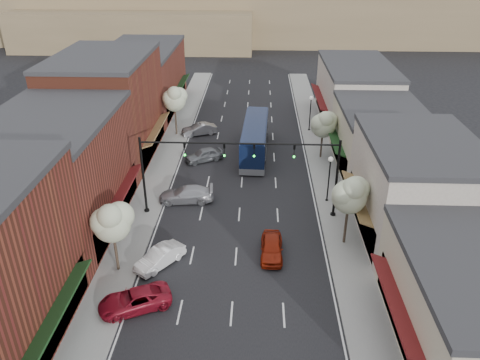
# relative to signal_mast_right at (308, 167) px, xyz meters

# --- Properties ---
(ground) EXTENTS (160.00, 160.00, 0.00)m
(ground) POSITION_rel_signal_mast_right_xyz_m (-5.62, -8.00, -4.62)
(ground) COLOR black
(ground) RESTS_ON ground
(sidewalk_left) EXTENTS (2.80, 73.00, 0.15)m
(sidewalk_left) POSITION_rel_signal_mast_right_xyz_m (-14.02, 10.50, -4.55)
(sidewalk_left) COLOR gray
(sidewalk_left) RESTS_ON ground
(sidewalk_right) EXTENTS (2.80, 73.00, 0.15)m
(sidewalk_right) POSITION_rel_signal_mast_right_xyz_m (2.78, 10.50, -4.55)
(sidewalk_right) COLOR gray
(sidewalk_right) RESTS_ON ground
(curb_left) EXTENTS (0.25, 73.00, 0.17)m
(curb_left) POSITION_rel_signal_mast_right_xyz_m (-12.62, 10.50, -4.55)
(curb_left) COLOR gray
(curb_left) RESTS_ON ground
(curb_right) EXTENTS (0.25, 73.00, 0.17)m
(curb_right) POSITION_rel_signal_mast_right_xyz_m (1.38, 10.50, -4.55)
(curb_right) COLOR gray
(curb_right) RESTS_ON ground
(bldg_left_midnear) EXTENTS (10.14, 14.10, 9.40)m
(bldg_left_midnear) POSITION_rel_signal_mast_right_xyz_m (-19.85, -2.00, 0.03)
(bldg_left_midnear) COLOR maroon
(bldg_left_midnear) RESTS_ON ground
(bldg_left_midfar) EXTENTS (10.14, 14.10, 10.90)m
(bldg_left_midfar) POSITION_rel_signal_mast_right_xyz_m (-19.86, 12.00, 0.78)
(bldg_left_midfar) COLOR brown
(bldg_left_midfar) RESTS_ON ground
(bldg_left_far) EXTENTS (10.14, 18.10, 8.40)m
(bldg_left_far) POSITION_rel_signal_mast_right_xyz_m (-19.84, 28.00, -0.46)
(bldg_left_far) COLOR maroon
(bldg_left_far) RESTS_ON ground
(bldg_right_near) EXTENTS (9.14, 12.10, 5.90)m
(bldg_right_near) POSITION_rel_signal_mast_right_xyz_m (8.07, -14.00, -1.70)
(bldg_right_near) COLOR #BBB395
(bldg_right_near) RESTS_ON ground
(bldg_right_midnear) EXTENTS (9.14, 12.10, 7.90)m
(bldg_right_midnear) POSITION_rel_signal_mast_right_xyz_m (8.10, -2.00, -0.72)
(bldg_right_midnear) COLOR beige
(bldg_right_midnear) RESTS_ON ground
(bldg_right_midfar) EXTENTS (9.14, 12.10, 6.40)m
(bldg_right_midfar) POSITION_rel_signal_mast_right_xyz_m (8.08, 10.00, -1.46)
(bldg_right_midfar) COLOR #BBB395
(bldg_right_midfar) RESTS_ON ground
(bldg_right_far) EXTENTS (9.14, 16.10, 7.40)m
(bldg_right_far) POSITION_rel_signal_mast_right_xyz_m (8.09, 24.00, -0.96)
(bldg_right_far) COLOR beige
(bldg_right_far) RESTS_ON ground
(hill_far) EXTENTS (120.00, 30.00, 12.00)m
(hill_far) POSITION_rel_signal_mast_right_xyz_m (-5.62, 82.00, 1.38)
(hill_far) COLOR #7A6647
(hill_far) RESTS_ON ground
(hill_near) EXTENTS (50.00, 20.00, 8.00)m
(hill_near) POSITION_rel_signal_mast_right_xyz_m (-30.62, 70.00, -0.62)
(hill_near) COLOR #7A6647
(hill_near) RESTS_ON ground
(signal_mast_right) EXTENTS (8.22, 0.46, 7.00)m
(signal_mast_right) POSITION_rel_signal_mast_right_xyz_m (0.00, 0.00, 0.00)
(signal_mast_right) COLOR black
(signal_mast_right) RESTS_ON ground
(signal_mast_left) EXTENTS (8.22, 0.46, 7.00)m
(signal_mast_left) POSITION_rel_signal_mast_right_xyz_m (-11.24, 0.00, 0.00)
(signal_mast_left) COLOR black
(signal_mast_left) RESTS_ON ground
(tree_right_near) EXTENTS (2.85, 2.65, 5.95)m
(tree_right_near) POSITION_rel_signal_mast_right_xyz_m (2.73, -4.05, -0.17)
(tree_right_near) COLOR #47382B
(tree_right_near) RESTS_ON ground
(tree_right_far) EXTENTS (2.85, 2.65, 5.43)m
(tree_right_far) POSITION_rel_signal_mast_right_xyz_m (2.73, 11.95, -0.63)
(tree_right_far) COLOR #47382B
(tree_right_far) RESTS_ON ground
(tree_left_near) EXTENTS (2.85, 2.65, 5.69)m
(tree_left_near) POSITION_rel_signal_mast_right_xyz_m (-13.87, -8.05, -0.40)
(tree_left_near) COLOR #47382B
(tree_left_near) RESTS_ON ground
(tree_left_far) EXTENTS (2.85, 2.65, 6.13)m
(tree_left_far) POSITION_rel_signal_mast_right_xyz_m (-13.87, 17.95, -0.02)
(tree_left_far) COLOR #47382B
(tree_left_far) RESTS_ON ground
(lamp_post_near) EXTENTS (0.44, 0.44, 4.44)m
(lamp_post_near) POSITION_rel_signal_mast_right_xyz_m (2.18, 2.50, -1.62)
(lamp_post_near) COLOR black
(lamp_post_near) RESTS_ON ground
(lamp_post_far) EXTENTS (0.44, 0.44, 4.44)m
(lamp_post_far) POSITION_rel_signal_mast_right_xyz_m (2.18, 20.00, -1.62)
(lamp_post_far) COLOR black
(lamp_post_far) RESTS_ON ground
(coach_bus) EXTENTS (3.03, 11.72, 3.55)m
(coach_bus) POSITION_rel_signal_mast_right_xyz_m (-4.44, 12.88, -2.77)
(coach_bus) COLOR #0D1735
(coach_bus) RESTS_ON ground
(red_hatchback) EXTENTS (1.73, 4.11, 1.39)m
(red_hatchback) POSITION_rel_signal_mast_right_xyz_m (-2.98, -5.73, -3.93)
(red_hatchback) COLOR maroon
(red_hatchback) RESTS_ON ground
(parked_car_a) EXTENTS (5.07, 3.83, 1.28)m
(parked_car_a) POSITION_rel_signal_mast_right_xyz_m (-11.81, -11.71, -3.98)
(parked_car_a) COLOR maroon
(parked_car_a) RESTS_ON ground
(parked_car_b) EXTENTS (3.52, 4.04, 1.32)m
(parked_car_b) POSITION_rel_signal_mast_right_xyz_m (-11.06, -7.21, -3.96)
(parked_car_b) COLOR silver
(parked_car_b) RESTS_ON ground
(parked_car_c) EXTENTS (5.03, 2.41, 1.42)m
(parked_car_c) POSITION_rel_signal_mast_right_xyz_m (-10.48, 2.09, -3.91)
(parked_car_c) COLOR #A5A5AB
(parked_car_c) RESTS_ON ground
(parked_car_d) EXTENTS (4.43, 3.43, 1.41)m
(parked_car_d) POSITION_rel_signal_mast_right_xyz_m (-9.82, 10.78, -3.92)
(parked_car_d) COLOR slate
(parked_car_d) RESTS_ON ground
(parked_car_e) EXTENTS (4.40, 2.91, 1.37)m
(parked_car_e) POSITION_rel_signal_mast_right_xyz_m (-11.19, 18.24, -3.94)
(parked_car_e) COLOR #999A9E
(parked_car_e) RESTS_ON ground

